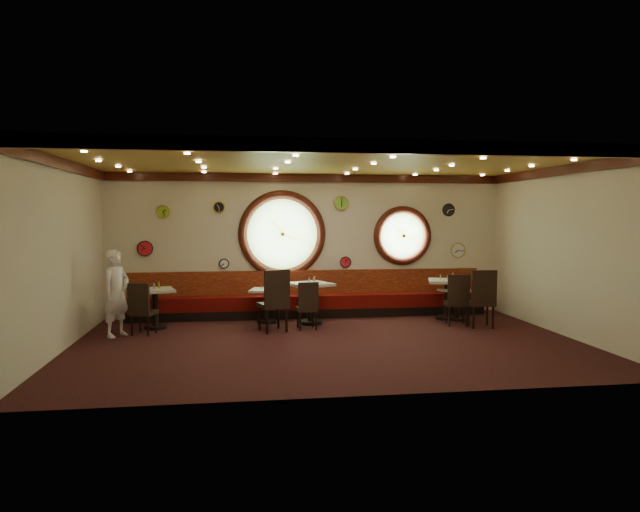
{
  "coord_description": "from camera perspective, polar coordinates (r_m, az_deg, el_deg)",
  "views": [
    {
      "loc": [
        -1.57,
        -9.86,
        2.25
      ],
      "look_at": [
        -0.05,
        0.8,
        1.5
      ],
      "focal_mm": 32.0,
      "sensor_mm": 36.0,
      "label": 1
    }
  ],
  "objects": [
    {
      "name": "condiment_d_salt",
      "position": [
        12.66,
        13.12,
        -3.04
      ],
      "size": [
        0.04,
        0.04,
        0.1
      ],
      "primitive_type": "cylinder",
      "color": "silver",
      "rests_on": "table_d"
    },
    {
      "name": "table_d",
      "position": [
        12.73,
        13.54,
        -4.37
      ],
      "size": [
        0.81,
        0.81,
        0.67
      ],
      "color": "black",
      "rests_on": "floor"
    },
    {
      "name": "wall_clock_7",
      "position": [
        13.09,
        2.56,
        -0.62
      ],
      "size": [
        0.24,
        0.03,
        0.24
      ],
      "primitive_type": "cylinder",
      "rotation": [
        1.57,
        0.0,
        0.0
      ],
      "color": "red",
      "rests_on": "wall_back"
    },
    {
      "name": "floor",
      "position": [
        10.24,
        0.92,
        -8.72
      ],
      "size": [
        9.0,
        6.0,
        0.0
      ],
      "primitive_type": "cube",
      "color": "black",
      "rests_on": "ground"
    },
    {
      "name": "condiment_c_bottle",
      "position": [
        11.97,
        -0.53,
        -2.34
      ],
      "size": [
        0.04,
        0.04,
        0.14
      ],
      "primitive_type": "cylinder",
      "color": "gold",
      "rests_on": "table_c"
    },
    {
      "name": "wall_left",
      "position": [
        10.31,
        -24.61,
        0.0
      ],
      "size": [
        0.02,
        6.0,
        3.2
      ],
      "primitive_type": "cube",
      "color": "beige",
      "rests_on": "floor"
    },
    {
      "name": "banquette_seat",
      "position": [
        12.82,
        -1.0,
        -4.54
      ],
      "size": [
        8.0,
        0.55,
        0.3
      ],
      "primitive_type": "cube",
      "color": "#540807",
      "rests_on": "banquette_base"
    },
    {
      "name": "molding_right",
      "position": [
        11.59,
        23.46,
        7.91
      ],
      "size": [
        0.1,
        6.0,
        0.18
      ],
      "primitive_type": "cube",
      "color": "#38110A",
      "rests_on": "wall_back"
    },
    {
      "name": "condiment_a_pepper",
      "position": [
        11.9,
        -16.25,
        -2.89
      ],
      "size": [
        0.04,
        0.04,
        0.11
      ],
      "primitive_type": "cylinder",
      "color": "silver",
      "rests_on": "table_a"
    },
    {
      "name": "porthole_right_glass",
      "position": [
        13.4,
        8.23,
        2.02
      ],
      "size": [
        1.1,
        0.02,
        1.1
      ],
      "primitive_type": "cylinder",
      "rotation": [
        1.57,
        0.0,
        0.0
      ],
      "color": "#89C173",
      "rests_on": "wall_back"
    },
    {
      "name": "wall_clock_5",
      "position": [
        12.87,
        -9.56,
        -0.75
      ],
      "size": [
        0.2,
        0.03,
        0.2
      ],
      "primitive_type": "cylinder",
      "rotation": [
        1.57,
        0.0,
        0.0
      ],
      "color": "white",
      "rests_on": "wall_back"
    },
    {
      "name": "condiment_b_salt",
      "position": [
        12.1,
        -5.87,
        -3.11
      ],
      "size": [
        0.03,
        0.03,
        0.09
      ],
      "primitive_type": "cylinder",
      "color": "#BDBCC1",
      "rests_on": "table_b"
    },
    {
      "name": "chair_e",
      "position": [
        12.04,
        13.59,
        -3.96
      ],
      "size": [
        0.51,
        0.51,
        0.66
      ],
      "rotation": [
        0.0,
        0.0,
        -0.16
      ],
      "color": "black",
      "rests_on": "floor"
    },
    {
      "name": "wall_back",
      "position": [
        12.97,
        -1.16,
        1.11
      ],
      "size": [
        9.0,
        0.02,
        3.2
      ],
      "primitive_type": "cube",
      "color": "beige",
      "rests_on": "floor"
    },
    {
      "name": "porthole_left_ring",
      "position": [
        12.85,
        -3.79,
        2.19
      ],
      "size": [
        1.61,
        0.03,
        1.61
      ],
      "primitive_type": "torus",
      "rotation": [
        1.57,
        0.0,
        0.0
      ],
      "color": "gold",
      "rests_on": "wall_back"
    },
    {
      "name": "molding_front",
      "position": [
        7.14,
        4.74,
        10.88
      ],
      "size": [
        9.0,
        0.1,
        0.18
      ],
      "primitive_type": "cube",
      "color": "#38110A",
      "rests_on": "wall_back"
    },
    {
      "name": "condiment_c_salt",
      "position": [
        11.91,
        -1.11,
        -2.43
      ],
      "size": [
        0.04,
        0.04,
        0.11
      ],
      "primitive_type": "cylinder",
      "color": "silver",
      "rests_on": "table_c"
    },
    {
      "name": "wall_right",
      "position": [
        11.6,
        23.46,
        0.44
      ],
      "size": [
        0.02,
        6.0,
        3.2
      ],
      "primitive_type": "cube",
      "color": "beige",
      "rests_on": "floor"
    },
    {
      "name": "condiment_e_salt",
      "position": [
        12.78,
        11.95,
        -2.07
      ],
      "size": [
        0.04,
        0.04,
        0.1
      ],
      "primitive_type": "cylinder",
      "color": "silver",
      "rests_on": "table_e"
    },
    {
      "name": "table_a",
      "position": [
        11.91,
        -16.16,
        -4.6
      ],
      "size": [
        0.89,
        0.89,
        0.8
      ],
      "color": "black",
      "rests_on": "floor"
    },
    {
      "name": "condiment_e_bottle",
      "position": [
        12.91,
        13.14,
        -1.94
      ],
      "size": [
        0.04,
        0.04,
        0.14
      ],
      "primitive_type": "cylinder",
      "color": "gold",
      "rests_on": "table_e"
    },
    {
      "name": "table_e",
      "position": [
        12.77,
        12.6,
        -3.77
      ],
      "size": [
        0.98,
        0.98,
        0.87
      ],
      "color": "black",
      "rests_on": "floor"
    },
    {
      "name": "wall_clock_1",
      "position": [
        13.83,
        13.63,
        0.56
      ],
      "size": [
        0.34,
        0.03,
        0.34
      ],
      "primitive_type": "cylinder",
      "rotation": [
        1.57,
        0.0,
        0.0
      ],
      "color": "white",
      "rests_on": "wall_back"
    },
    {
      "name": "banquette_back",
      "position": [
        12.98,
        -1.12,
        -2.65
      ],
      "size": [
        8.0,
        0.1,
        0.55
      ],
      "primitive_type": "cube",
      "color": "#64070E",
      "rests_on": "wall_back"
    },
    {
      "name": "condiment_a_salt",
      "position": [
        12.0,
        -16.8,
        -2.91
      ],
      "size": [
        0.03,
        0.03,
        0.09
      ],
      "primitive_type": "cylinder",
      "color": "silver",
      "rests_on": "table_a"
    },
    {
      "name": "chair_b",
      "position": [
        11.09,
        -4.53,
        -4.05
      ],
      "size": [
        0.65,
        0.65,
        0.76
      ],
      "rotation": [
        0.0,
        0.0,
        0.33
      ],
      "color": "black",
      "rests_on": "floor"
    },
    {
      "name": "table_c",
      "position": [
        11.95,
        -0.95,
        -4.22
      ],
      "size": [
        1.03,
        1.03,
        0.86
      ],
      "color": "black",
      "rests_on": "floor"
    },
    {
      "name": "wall_front",
      "position": [
        7.07,
        4.76,
        -1.31
      ],
      "size": [
        9.0,
        0.02,
        3.2
      ],
      "primitive_type": "cube",
      "color": "beige",
      "rests_on": "floor"
    },
    {
      "name": "molding_back",
      "position": [
        12.93,
        -1.14,
        7.8
      ],
      "size": [
        9.0,
        0.1,
        0.18
      ],
      "primitive_type": "cube",
      "color": "#38110A",
      "rests_on": "wall_back"
    },
    {
      "name": "condiment_d_pepper",
      "position": [
        12.68,
        13.85,
        -3.06
      ],
      "size": [
        0.03,
        0.03,
        0.09
      ],
      "primitive_type": "cylinder",
      "color": "silver",
      "rests_on": "table_d"
    },
    {
      "name": "condiment_c_pepper",
      "position": [
        11.86,
        -0.64,
        -2.48
      ],
      "size": [
        0.04,
        0.04,
        0.11
      ],
      "primitive_type": "cylinder",
      "color": "silver",
      "rests_on": "table_c"
    },
    {
      "name": "condiment_d_bottle",
      "position": [
        12.82,
        13.74,
        -2.87
      ],
      "size": [
        0.04,
        0.04,
        0.14
      ],
      "primitive_type": "cylinder",
      "color": "gold",
      "rests_on": "table_d"
    },
    {
      "name": "molding_left",
      "position": [
        10.31,
        -24.59,
        8.41
      ],
      "size": [
        0.1,
        6.0,
        0.18
      ],
      "primitive_type": "cube",
      "color": "#38110A",
      "rests_on": "wall_back"
    },
    {
      "name": "porthole_left_frame",
      "position": [
        12.88,
        -3.8,
        2.2
      ],
      "size": [
        1.98,
        0.18,
        1.98
      ],
      "primitive_type": "torus",
      "rotation": [
        1.57,
        0.0,
        0.0
      ],
      "color": "#38110A",
      "rests_on": "wall_back"
    },
    {
      "name": "chair_a",
      "position": [
        11.31,
        -17.45,
        -4.73
      ],
      "size": [
        0.53,
        0.53,
        0.62
      ],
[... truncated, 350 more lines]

